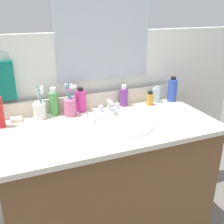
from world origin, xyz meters
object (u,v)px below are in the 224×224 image
Objects in this scene: bottle_shampoo_blue at (172,90)px; bottle_oil_amber at (150,99)px; faucet at (109,108)px; cup_white_ceramic at (40,110)px; bottle_gel_clear at (156,95)px; bottle_cream_purple at (124,97)px; soap_bar at (16,120)px; hand_towel at (4,81)px; bottle_toner_green at (54,103)px; cup_pink at (70,106)px; bottle_soap_pink at (81,100)px.

bottle_shampoo_blue is 0.18m from bottle_oil_amber.
cup_white_ceramic is at bearing 170.50° from faucet.
bottle_cream_purple is (-0.23, 0.02, 0.01)m from bottle_gel_clear.
bottle_oil_amber is 0.83m from soap_bar.
hand_towel reaches higher than bottle_shampoo_blue.
bottle_cream_purple is at bearing -2.08° from bottle_toner_green.
bottle_cream_purple is 2.18× the size of soap_bar.
bottle_oil_amber is 0.48× the size of cup_white_ceramic.
bottle_oil_amber is at bearing 4.18° from faucet.
cup_white_ceramic is at bearing 169.83° from cup_pink.
bottle_soap_pink is at bearing 3.63° from cup_white_ceramic.
faucet is at bearing -175.82° from bottle_oil_amber.
cup_white_ceramic is 0.14m from soap_bar.
bottle_toner_green reaches higher than bottle_gel_clear.
faucet is 1.06× the size of bottle_soap_pink.
bottle_gel_clear is at bearing -5.30° from hand_towel.
bottle_soap_pink is (-0.16, 0.08, 0.04)m from faucet.
hand_towel reaches higher than cup_pink.
cup_pink reaches higher than bottle_soap_pink.
bottle_shampoo_blue is at bearing -1.52° from soap_bar.
bottle_oil_amber is at bearing -1.72° from cup_pink.
bottle_gel_clear is (0.93, -0.09, -0.17)m from hand_towel.
hand_towel is 0.25m from cup_white_ceramic.
bottle_shampoo_blue is 2.67× the size of soap_bar.
cup_white_ceramic is (-0.70, 0.05, 0.01)m from bottle_oil_amber.
cup_pink is (-0.60, -0.02, 0.01)m from bottle_gel_clear.
cup_pink reaches higher than faucet.
cup_pink is at bearing -149.40° from bottle_soap_pink.
cup_pink is at bearing -4.68° from soap_bar.
bottle_toner_green is 1.11× the size of bottle_soap_pink.
cup_pink reaches higher than bottle_toner_green.
cup_white_ceramic is at bearing 2.50° from soap_bar.
bottle_soap_pink is at bearing 172.12° from bottle_oil_amber.
bottle_gel_clear is 0.79× the size of bottle_cream_purple.
bottle_shampoo_blue is (0.11, -0.02, 0.03)m from bottle_gel_clear.
faucet is 0.82× the size of cup_pink.
soap_bar is at bearing -67.72° from hand_towel.
bottle_oil_amber is at bearing -3.80° from cup_white_ceramic.
faucet is 0.37m from bottle_gel_clear.
bottle_shampoo_blue is at bearing -3.83° from bottle_toner_green.
cup_pink is (-0.53, 0.02, 0.02)m from bottle_oil_amber.
bottle_oil_amber is at bearing -7.88° from bottle_soap_pink.
bottle_oil_amber is at bearing -7.96° from hand_towel.
bottle_toner_green reaches higher than bottle_soap_pink.
faucet is at bearing -175.72° from bottle_shampoo_blue.
bottle_shampoo_blue is 0.87× the size of cup_pink.
cup_white_ceramic is at bearing 177.88° from bottle_shampoo_blue.
bottle_soap_pink reaches higher than faucet.
bottle_cream_purple is 0.35m from bottle_shampoo_blue.
bottle_soap_pink is 0.09m from cup_pink.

